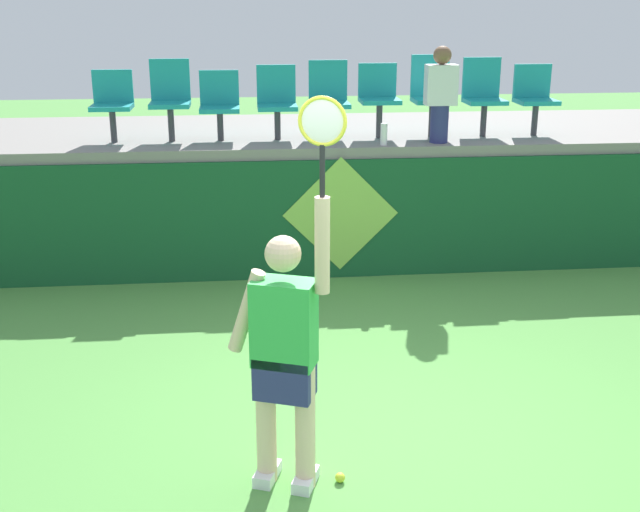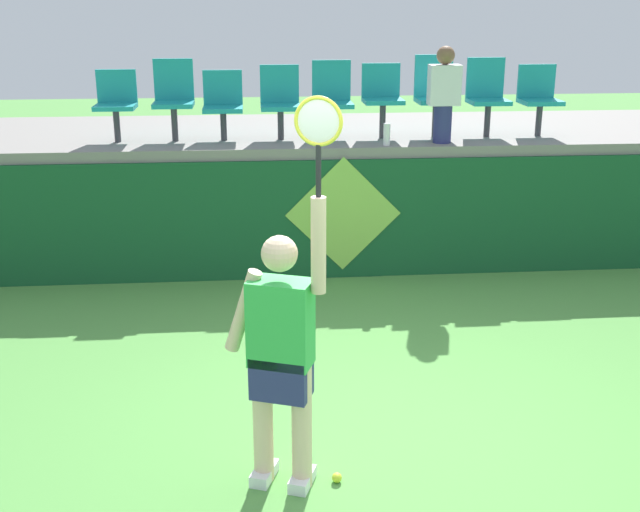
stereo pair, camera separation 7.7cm
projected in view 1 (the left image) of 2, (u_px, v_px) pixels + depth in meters
ground_plane at (391, 444)px, 5.65m from camera, size 40.00×40.00×0.00m
court_back_wall at (334, 218)px, 8.85m from camera, size 10.81×0.20×1.33m
spectator_platform at (322, 134)px, 9.80m from camera, size 10.81×2.60×0.12m
tennis_player at (285, 350)px, 4.91m from camera, size 0.72×0.38×2.50m
tennis_ball at (340, 478)px, 5.19m from camera, size 0.07×0.07×0.07m
water_bottle at (384, 134)px, 8.70m from camera, size 0.08×0.08×0.24m
stadium_chair_0 at (112, 101)px, 8.83m from camera, size 0.44×0.42×0.78m
stadium_chair_1 at (170, 96)px, 8.88m from camera, size 0.44×0.42×0.89m
stadium_chair_2 at (220, 102)px, 8.95m from camera, size 0.44×0.42×0.76m
stadium_chair_3 at (277, 99)px, 9.00m from camera, size 0.44×0.42×0.81m
stadium_chair_4 at (329, 96)px, 9.05m from camera, size 0.44×0.42×0.86m
stadium_chair_5 at (379, 95)px, 9.09m from camera, size 0.44×0.42×0.82m
stadium_chair_6 at (431, 92)px, 9.15m from camera, size 0.44×0.42×0.91m
stadium_chair_7 at (483, 93)px, 9.21m from camera, size 0.44×0.42×0.88m
stadium_chair_8 at (534, 95)px, 9.27m from camera, size 0.44×0.42×0.80m
spectator_0 at (441, 93)px, 8.72m from camera, size 0.34×0.20×1.04m
wall_signage_mount at (340, 277)px, 8.96m from camera, size 1.27×0.01×1.37m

